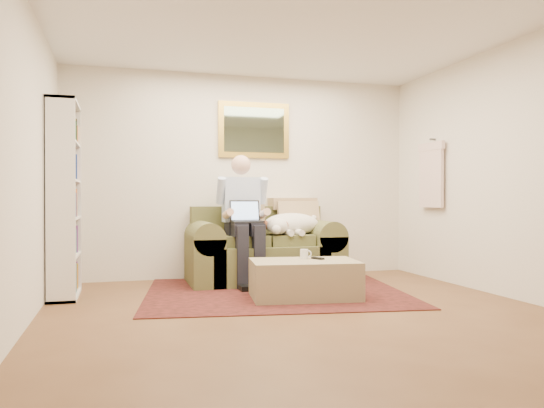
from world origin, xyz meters
name	(u,v)px	position (x,y,z in m)	size (l,w,h in m)	color
room_shell	(297,167)	(0.00, 0.35, 1.30)	(4.51, 5.00, 2.61)	brown
rug	(275,292)	(0.05, 1.22, 0.01)	(2.71, 2.17, 0.01)	black
sofa	(263,256)	(0.13, 2.01, 0.31)	(1.82, 0.93, 1.09)	#626736
seated_man	(245,219)	(-0.14, 1.84, 0.77)	(0.60, 0.86, 1.53)	#8CA3D8
laptop	(246,216)	(-0.14, 1.77, 0.80)	(0.35, 0.28, 0.26)	black
sleeping_dog	(291,224)	(0.46, 1.91, 0.70)	(0.75, 0.47, 0.28)	white
ottoman	(304,279)	(0.24, 0.84, 0.19)	(1.06, 0.67, 0.39)	tan
coffee_mug	(304,254)	(0.28, 0.96, 0.44)	(0.08, 0.08, 0.10)	white
tv_remote	(318,258)	(0.41, 0.89, 0.40)	(0.05, 0.15, 0.02)	black
bookshelf	(64,200)	(-2.10, 1.60, 1.00)	(0.28, 0.80, 2.00)	white
wall_mirror	(254,130)	(0.13, 2.47, 1.90)	(0.94, 0.04, 0.72)	gold
hanging_shirt	(431,171)	(2.19, 1.60, 1.35)	(0.06, 0.52, 0.90)	#F1D5C7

